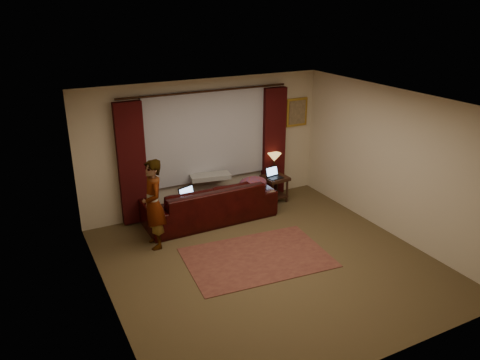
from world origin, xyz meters
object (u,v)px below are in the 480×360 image
object	(u,v)px
sofa	(209,195)
laptop_sofa	(191,195)
end_table	(275,189)
tiffany_lamp	(274,164)
laptop_table	(275,173)
person	(153,204)

from	to	relation	value
sofa	laptop_sofa	bearing A→B (deg)	18.07
sofa	end_table	size ratio (longest dim) A/B	4.57
end_table	tiffany_lamp	world-z (taller)	tiffany_lamp
sofa	end_table	xyz separation A→B (m)	(1.58, 0.18, -0.23)
laptop_sofa	tiffany_lamp	world-z (taller)	tiffany_lamp
sofa	laptop_sofa	xyz separation A→B (m)	(-0.41, -0.14, 0.13)
sofa	tiffany_lamp	xyz separation A→B (m)	(1.63, 0.31, 0.27)
laptop_sofa	laptop_table	world-z (taller)	laptop_table
sofa	person	xyz separation A→B (m)	(-1.24, -0.54, 0.27)
tiffany_lamp	person	xyz separation A→B (m)	(-2.87, -0.85, 0.00)
laptop_sofa	laptop_table	size ratio (longest dim) A/B	1.14
laptop_table	tiffany_lamp	bearing A→B (deg)	56.35
end_table	person	bearing A→B (deg)	-165.71
tiffany_lamp	person	distance (m)	2.99
laptop_table	person	xyz separation A→B (m)	(-2.76, -0.64, 0.12)
end_table	person	world-z (taller)	person
sofa	person	world-z (taller)	person
laptop_sofa	person	distance (m)	0.93
tiffany_lamp	laptop_table	bearing A→B (deg)	-115.47
end_table	laptop_table	distance (m)	0.40
sofa	tiffany_lamp	size ratio (longest dim) A/B	5.52
laptop_table	end_table	bearing A→B (deg)	49.05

